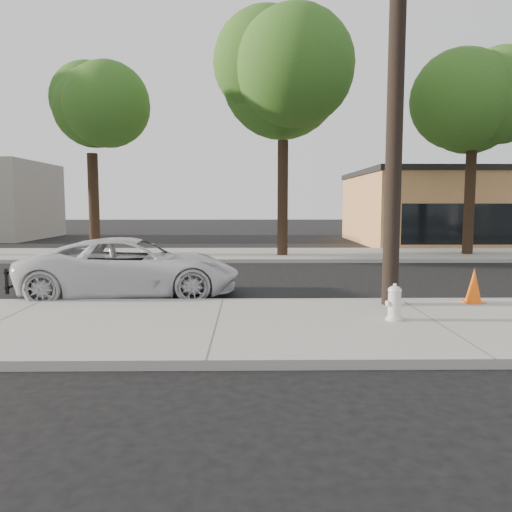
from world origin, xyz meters
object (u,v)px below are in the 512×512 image
traffic_cone (474,286)px  utility_pole (396,85)px  police_cruiser (133,267)px  fire_hydrant (394,303)px

traffic_cone → utility_pole: bearing=-175.6°
police_cruiser → utility_pole: bearing=-111.9°
police_cruiser → traffic_cone: size_ratio=6.92×
police_cruiser → fire_hydrant: police_cruiser is taller
utility_pole → police_cruiser: utility_pole is taller
utility_pole → traffic_cone: (1.86, 0.14, -4.18)m
utility_pole → traffic_cone: 4.58m
fire_hydrant → traffic_cone: bearing=19.2°
police_cruiser → traffic_cone: police_cruiser is taller
police_cruiser → fire_hydrant: size_ratio=8.21×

